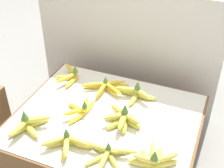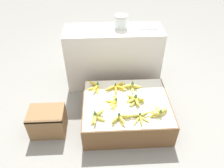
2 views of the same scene
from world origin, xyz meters
name	(u,v)px [view 1 (image 1 of 2)]	position (x,y,z in m)	size (l,w,h in m)	color
ground_plane	(107,156)	(0.00, 0.00, 0.00)	(10.00, 10.00, 0.00)	gray
display_platform	(107,138)	(0.00, 0.00, 0.14)	(0.91, 0.76, 0.28)	brown
back_vendor_table	(135,36)	(-0.10, 0.72, 0.38)	(1.17, 0.40, 0.76)	beige
banana_bunch_front_left	(28,125)	(-0.31, -0.22, 0.31)	(0.16, 0.21, 0.11)	gold
banana_bunch_front_midleft	(67,144)	(-0.08, -0.25, 0.31)	(0.21, 0.13, 0.09)	#DBCC4C
banana_bunch_front_midright	(108,153)	(0.11, -0.23, 0.30)	(0.25, 0.20, 0.08)	gold
banana_bunch_front_right	(154,158)	(0.30, -0.19, 0.31)	(0.21, 0.14, 0.10)	#DBCC4C
banana_bunch_middle_midleft	(81,109)	(-0.13, -0.02, 0.31)	(0.14, 0.22, 0.09)	yellow
banana_bunch_middle_midright	(122,118)	(0.09, -0.01, 0.31)	(0.20, 0.17, 0.11)	gold
banana_bunch_back_left	(70,75)	(-0.33, 0.24, 0.31)	(0.14, 0.22, 0.10)	gold
banana_bunch_back_midleft	(106,87)	(-0.09, 0.21, 0.31)	(0.25, 0.21, 0.08)	gold
banana_bunch_back_midright	(135,93)	(0.08, 0.21, 0.31)	(0.23, 0.13, 0.10)	gold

